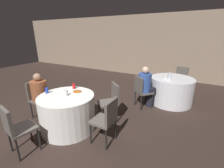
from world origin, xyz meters
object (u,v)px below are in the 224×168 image
soda_can_silver (66,93)px  bottle_far (170,77)px  chair_near_west (38,96)px  soda_can_red (74,86)px  person_blue_shirt (147,87)px  chair_near_northeast (111,99)px  chair_near_south (15,126)px  chair_far_north (181,77)px  chair_far_southwest (141,89)px  table_far (171,90)px  chair_near_east (107,117)px  soda_can_blue (47,90)px  table_near (68,112)px  pizza_plate_near (77,92)px  person_floral_shirt (42,96)px

soda_can_silver → bottle_far: size_ratio=0.57×
chair_near_west → soda_can_red: bearing=115.4°
person_blue_shirt → bottle_far: 0.67m
chair_near_northeast → bottle_far: size_ratio=4.15×
chair_near_west → person_blue_shirt: size_ratio=0.77×
chair_near_northeast → soda_can_red: 0.91m
chair_near_south → soda_can_silver: chair_near_south is taller
person_blue_shirt → soda_can_silver: (-1.14, -1.79, 0.23)m
chair_near_south → chair_far_north: size_ratio=1.00×
chair_near_west → chair_far_southwest: bearing=130.5°
soda_can_red → table_far: bearing=47.7°
chair_near_east → chair_near_northeast: (-0.33, 0.75, 0.00)m
chair_near_west → soda_can_blue: (0.53, -0.12, 0.28)m
table_near → bottle_far: (1.66, 2.14, 0.49)m
pizza_plate_near → person_floral_shirt: bearing=-164.1°
chair_near_west → pizza_plate_near: chair_near_west is taller
table_near → soda_can_blue: soda_can_blue is taller
soda_can_blue → table_far: bearing=49.5°
person_blue_shirt → soda_can_red: person_blue_shirt is taller
person_floral_shirt → bottle_far: person_floral_shirt is taller
chair_near_east → soda_can_silver: size_ratio=7.30×
chair_near_west → chair_near_northeast: (1.63, 0.72, 0.00)m
chair_near_east → chair_near_northeast: same height
person_floral_shirt → chair_near_south: bearing=34.3°
chair_far_north → chair_near_northeast: bearing=74.1°
chair_near_west → soda_can_blue: chair_near_west is taller
chair_near_south → pizza_plate_near: bearing=89.7°
person_floral_shirt → soda_can_silver: person_floral_shirt is taller
chair_near_west → soda_can_silver: size_ratio=7.30×
chair_near_northeast → soda_can_silver: bearing=89.9°
chair_near_west → pizza_plate_near: 1.09m
pizza_plate_near → bottle_far: (1.61, 1.87, 0.10)m
table_near → soda_can_silver: (0.00, 0.01, 0.44)m
chair_near_east → chair_near_south: bearing=130.0°
table_far → soda_can_red: soda_can_red is taller
person_floral_shirt → bottle_far: size_ratio=5.16×
chair_near_east → chair_far_north: (0.87, 3.44, 0.00)m
table_near → chair_near_south: bearing=-100.6°
soda_can_silver → chair_near_west: bearing=179.2°
chair_near_east → soda_can_silver: bearing=89.6°
chair_near_south → soda_can_red: size_ratio=7.30×
chair_near_northeast → soda_can_red: (-0.80, -0.34, 0.28)m
table_near → soda_can_silver: 0.44m
chair_near_northeast → soda_can_silver: 1.01m
table_far → person_floral_shirt: (-2.53, -2.42, 0.20)m
chair_near_west → chair_near_south: 1.27m
table_near → chair_near_northeast: size_ratio=1.28×
chair_near_west → soda_can_red: (0.83, 0.37, 0.28)m
person_blue_shirt → soda_can_blue: person_blue_shirt is taller
chair_near_east → table_far: bearing=-16.1°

